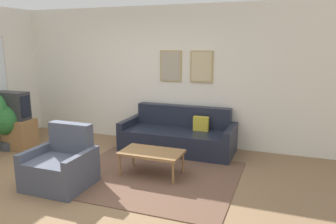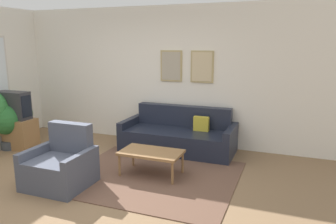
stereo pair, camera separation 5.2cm
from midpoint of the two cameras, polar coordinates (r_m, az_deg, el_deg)
name	(u,v)px [view 1 (the left image)]	position (r m, az deg, el deg)	size (l,w,h in m)	color
ground_plane	(79,189)	(4.85, -15.48, -12.78)	(16.00, 16.00, 0.00)	#846647
area_rug	(152,176)	(5.08, -3.03, -11.10)	(2.52, 2.14, 0.01)	brown
wall_back	(151,75)	(6.66, -3.15, 6.44)	(8.00, 0.09, 2.70)	white
couch	(179,136)	(6.17, 1.63, -4.19)	(2.09, 0.90, 0.80)	#1E2333
coffee_table	(152,153)	(5.02, -3.16, -7.23)	(0.93, 0.54, 0.38)	olive
tv_stand	(15,133)	(6.97, -25.32, -3.40)	(0.79, 0.42, 0.57)	olive
tv	(12,106)	(6.85, -25.72, 1.02)	(0.66, 0.28, 0.52)	#2D2D33
armchair	(61,167)	(4.93, -18.38, -9.01)	(0.85, 0.76, 0.86)	#474C5B
potted_plant_by_window	(18,116)	(7.37, -24.85, -0.57)	(0.54, 0.54, 0.83)	#935638
potted_plant_small	(6,122)	(6.86, -26.56, -1.53)	(0.57, 0.57, 0.86)	#383D42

